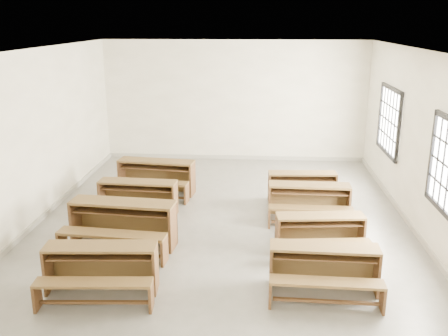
# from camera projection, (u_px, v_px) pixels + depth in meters

# --- Properties ---
(room) EXTENTS (8.50, 8.50, 3.20)m
(room) POSITION_uv_depth(u_px,v_px,m) (229.00, 108.00, 9.10)
(room) COLOR slate
(room) RESTS_ON ground
(desk_set_0) EXTENTS (1.60, 0.90, 0.70)m
(desk_set_0) POSITION_uv_depth(u_px,v_px,m) (101.00, 266.00, 6.93)
(desk_set_0) COLOR brown
(desk_set_0) RESTS_ON ground
(desk_set_1) EXTENTS (1.84, 1.08, 0.79)m
(desk_set_1) POSITION_uv_depth(u_px,v_px,m) (122.00, 221.00, 8.34)
(desk_set_1) COLOR brown
(desk_set_1) RESTS_ON ground
(desk_set_2) EXTENTS (1.56, 0.88, 0.68)m
(desk_set_2) POSITION_uv_depth(u_px,v_px,m) (137.00, 196.00, 9.73)
(desk_set_2) COLOR brown
(desk_set_2) RESTS_ON ground
(desk_set_3) EXTENTS (1.76, 1.06, 0.75)m
(desk_set_3) POSITION_uv_depth(u_px,v_px,m) (156.00, 175.00, 10.91)
(desk_set_3) COLOR brown
(desk_set_3) RESTS_ON ground
(desk_set_4) EXTENTS (1.54, 0.83, 0.68)m
(desk_set_4) POSITION_uv_depth(u_px,v_px,m) (324.00, 266.00, 6.95)
(desk_set_4) COLOR brown
(desk_set_4) RESTS_ON ground
(desk_set_5) EXTENTS (1.50, 0.88, 0.64)m
(desk_set_5) POSITION_uv_depth(u_px,v_px,m) (320.00, 231.00, 8.14)
(desk_set_5) COLOR brown
(desk_set_5) RESTS_ON ground
(desk_set_6) EXTENTS (1.56, 0.83, 0.69)m
(desk_set_6) POSITION_uv_depth(u_px,v_px,m) (309.00, 199.00, 9.50)
(desk_set_6) COLOR brown
(desk_set_6) RESTS_ON ground
(desk_set_7) EXTENTS (1.44, 0.80, 0.63)m
(desk_set_7) POSITION_uv_depth(u_px,v_px,m) (302.00, 185.00, 10.43)
(desk_set_7) COLOR brown
(desk_set_7) RESTS_ON ground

